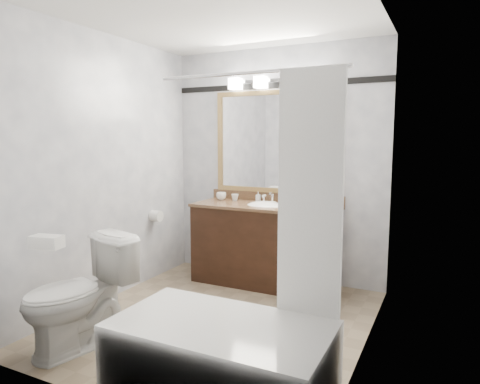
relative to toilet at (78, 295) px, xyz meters
name	(u,v)px	position (x,y,z in m)	size (l,w,h in m)	color
room	(218,174)	(0.68, 0.87, 0.84)	(2.42, 2.62, 2.52)	gray
vanity	(265,243)	(0.68, 1.89, 0.04)	(1.53, 0.58, 0.97)	black
mirror	(275,142)	(0.68, 2.16, 1.09)	(1.40, 0.04, 1.10)	tan
vanity_light_bar	(274,81)	(0.68, 2.10, 1.73)	(1.02, 0.14, 0.12)	silver
accent_stripe	(276,85)	(0.68, 2.17, 1.69)	(2.40, 0.01, 0.06)	black
bathtub	(226,349)	(1.23, -0.02, -0.13)	(1.30, 0.75, 1.96)	white
tp_roll	(156,216)	(-0.46, 1.54, 0.29)	(0.12, 0.12, 0.11)	white
toilet	(78,295)	(0.00, 0.00, 0.00)	(0.45, 0.80, 0.81)	white
tissue_box	(47,242)	(0.00, -0.25, 0.45)	(0.21, 0.11, 0.08)	white
coffee_maker	(321,194)	(1.28, 1.86, 0.60)	(0.16, 0.20, 0.31)	black
cup_left	(221,196)	(0.09, 2.02, 0.49)	(0.11, 0.11, 0.09)	white
cup_right	(235,197)	(0.25, 2.03, 0.48)	(0.08, 0.08, 0.07)	white
soap_bottle_a	(258,196)	(0.50, 2.11, 0.50)	(0.05, 0.05, 0.11)	white
soap_bottle_b	(293,201)	(0.93, 2.03, 0.48)	(0.06, 0.06, 0.08)	white
soap_bar	(272,203)	(0.71, 2.01, 0.45)	(0.07, 0.05, 0.02)	beige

